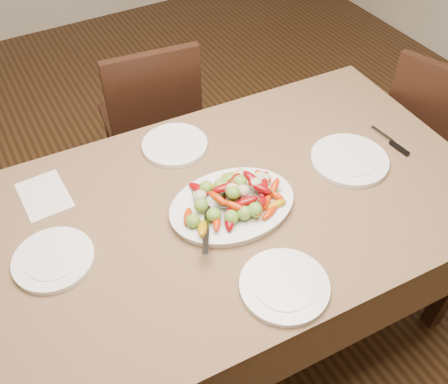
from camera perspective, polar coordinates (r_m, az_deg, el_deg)
floor at (r=2.33m, az=0.61°, el=-13.32°), size 6.00×6.00×0.00m
dining_table at (r=1.99m, az=0.00°, el=-8.89°), size 1.89×1.13×0.76m
chair_far at (r=2.53m, az=-8.57°, el=8.11°), size 0.47×0.47×0.95m
chair_right at (r=2.59m, az=23.11°, el=5.55°), size 0.54×0.54×0.95m
serving_platter at (r=1.67m, az=0.94°, el=-1.66°), size 0.44×0.33×0.02m
roasted_vegetables at (r=1.63m, az=0.97°, el=-0.30°), size 0.36×0.25×0.09m
serving_spoon at (r=1.60m, az=-0.49°, el=-2.41°), size 0.27×0.19×0.03m
plate_left at (r=1.62m, az=-18.90°, el=-7.33°), size 0.25×0.25×0.02m
plate_right at (r=1.90m, az=14.14°, el=3.56°), size 0.29×0.29×0.02m
plate_far at (r=1.91m, az=-5.64°, el=5.36°), size 0.25×0.25×0.02m
plate_near at (r=1.49m, az=6.91°, el=-10.63°), size 0.26×0.26×0.02m
menu_card at (r=1.83m, az=-19.87°, el=-0.34°), size 0.16×0.22×0.00m
table_knife at (r=2.03m, az=18.56°, el=5.43°), size 0.03×0.20×0.01m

